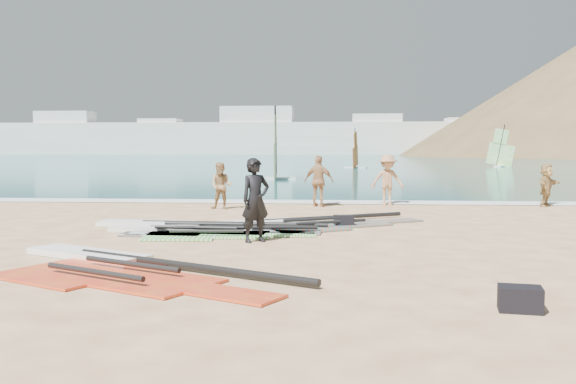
# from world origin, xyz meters

# --- Properties ---
(ground) EXTENTS (300.00, 300.00, 0.00)m
(ground) POSITION_xyz_m (0.00, 0.00, 0.00)
(ground) COLOR #E1B584
(ground) RESTS_ON ground
(sea) EXTENTS (300.00, 240.00, 0.06)m
(sea) POSITION_xyz_m (0.00, 132.00, 0.00)
(sea) COLOR #0C5358
(sea) RESTS_ON ground
(surf_line) EXTENTS (300.00, 1.20, 0.04)m
(surf_line) POSITION_xyz_m (0.00, 12.30, 0.00)
(surf_line) COLOR white
(surf_line) RESTS_ON ground
(far_town) EXTENTS (160.00, 8.00, 12.00)m
(far_town) POSITION_xyz_m (-15.72, 150.00, 4.49)
(far_town) COLOR white
(far_town) RESTS_ON ground
(rig_grey) EXTENTS (6.11, 2.55, 0.20)m
(rig_grey) POSITION_xyz_m (-3.37, 4.39, 0.05)
(rig_grey) COLOR #262629
(rig_grey) RESTS_ON ground
(rig_green) EXTENTS (5.17, 2.10, 0.20)m
(rig_green) POSITION_xyz_m (-3.03, 3.58, 0.05)
(rig_green) COLOR #38D31F
(rig_green) RESTS_ON ground
(rig_orange) EXTENTS (6.02, 4.26, 0.20)m
(rig_orange) POSITION_xyz_m (-0.52, 5.43, 0.05)
(rig_orange) COLOR #DF5626
(rig_orange) RESTS_ON ground
(rig_red) EXTENTS (5.86, 4.45, 0.20)m
(rig_red) POSITION_xyz_m (-3.35, -0.96, 0.05)
(rig_red) COLOR red
(rig_red) RESTS_ON ground
(gear_bag_near) EXTENTS (0.54, 0.45, 0.30)m
(gear_bag_near) POSITION_xyz_m (0.65, 5.25, 0.15)
(gear_bag_near) COLOR black
(gear_bag_near) RESTS_ON ground
(gear_bag_far) EXTENTS (0.59, 0.46, 0.32)m
(gear_bag_far) POSITION_xyz_m (2.84, -3.28, 0.16)
(gear_bag_far) COLOR black
(gear_bag_far) RESTS_ON ground
(person_wetsuit) EXTENTS (0.81, 0.76, 1.86)m
(person_wetsuit) POSITION_xyz_m (-1.32, 2.37, 0.93)
(person_wetsuit) COLOR black
(person_wetsuit) RESTS_ON ground
(beachgoer_left) EXTENTS (0.83, 0.68, 1.58)m
(beachgoer_left) POSITION_xyz_m (-3.43, 9.64, 0.79)
(beachgoer_left) COLOR #A98253
(beachgoer_left) RESTS_ON ground
(beachgoer_mid) EXTENTS (1.21, 0.74, 1.82)m
(beachgoer_mid) POSITION_xyz_m (2.25, 11.47, 0.91)
(beachgoer_mid) COLOR tan
(beachgoer_mid) RESTS_ON ground
(beachgoer_back) EXTENTS (1.13, 0.70, 1.80)m
(beachgoer_back) POSITION_xyz_m (-0.18, 10.79, 0.90)
(beachgoer_back) COLOR tan
(beachgoer_back) RESTS_ON ground
(beachgoer_right) EXTENTS (1.24, 1.37, 1.51)m
(beachgoer_right) POSITION_xyz_m (7.79, 11.50, 0.76)
(beachgoer_right) COLOR tan
(beachgoer_right) RESTS_ON ground
(windsurfer_left) EXTENTS (2.57, 3.11, 4.63)m
(windsurfer_left) POSITION_xyz_m (-3.39, 27.89, 1.33)
(windsurfer_left) COLOR white
(windsurfer_left) RESTS_ON ground
(windsurfer_centre) EXTENTS (2.20, 2.54, 3.86)m
(windsurfer_centre) POSITION_xyz_m (2.10, 49.47, 1.17)
(windsurfer_centre) COLOR white
(windsurfer_centre) RESTS_ON ground
(windsurfer_right) EXTENTS (2.58, 2.41, 4.33)m
(windsurfer_right) POSITION_xyz_m (16.72, 54.23, 1.27)
(windsurfer_right) COLOR white
(windsurfer_right) RESTS_ON ground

